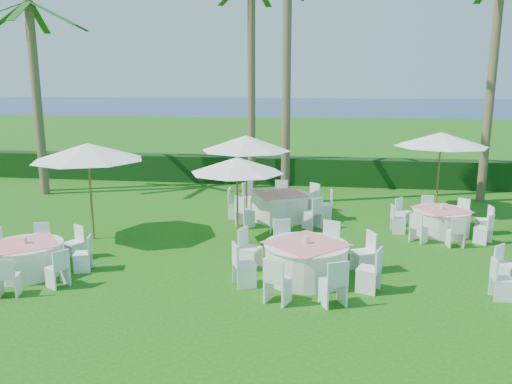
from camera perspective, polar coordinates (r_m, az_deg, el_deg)
ground at (r=11.18m, az=1.72°, el=-10.88°), size 120.00×120.00×0.00m
hedge at (r=22.58m, az=5.27°, el=2.42°), size 34.00×1.00×1.20m
ocean at (r=112.32m, az=7.85°, el=9.72°), size 260.00×260.00×0.00m
banquet_table_a at (r=13.01m, az=-24.76°, el=-6.84°), size 2.93×2.93×0.90m
banquet_table_b at (r=11.57m, az=5.73°, el=-7.75°), size 3.32×3.32×1.02m
banquet_table_e at (r=16.59m, az=2.73°, el=-1.56°), size 3.45×3.45×1.03m
banquet_table_f at (r=15.97m, az=20.37°, el=-3.10°), size 2.96×2.96×0.90m
umbrella_a at (r=14.79m, az=-18.67°, el=4.38°), size 3.13×3.13×2.79m
umbrella_b at (r=13.64m, az=-2.17°, el=3.10°), size 2.60×2.60×2.45m
umbrella_c at (r=16.02m, az=-1.13°, el=5.61°), size 2.89×2.89×2.81m
umbrella_d at (r=18.32m, az=20.39°, el=5.66°), size 3.17×3.17×2.80m
palm_a at (r=22.60m, az=-24.23°, el=14.56°), size 4.22×4.38×10.55m
palm_b at (r=21.46m, az=-0.52°, el=13.38°), size 4.27×4.36×8.79m
palm_c at (r=18.60m, az=3.59°, el=19.78°), size 4.39×4.19×12.75m
palm_d at (r=20.59m, az=25.36°, el=11.93°), size 4.12×4.40×8.53m
palm_f at (r=21.84m, az=-23.80°, el=10.65°), size 4.32×4.32×7.53m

